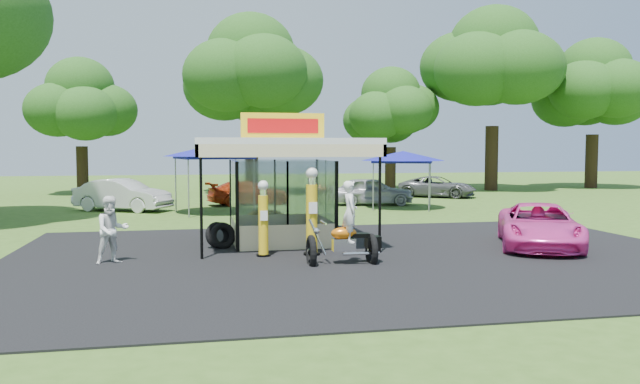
{
  "coord_description": "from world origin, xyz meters",
  "views": [
    {
      "loc": [
        -4.73,
        -14.87,
        3.08
      ],
      "look_at": [
        -0.91,
        4.0,
        1.73
      ],
      "focal_mm": 35.0,
      "sensor_mm": 36.0,
      "label": 1
    }
  ],
  "objects_px": {
    "gas_pump_right": "(312,214)",
    "pink_sedan": "(539,226)",
    "bg_car_c": "(372,191)",
    "tent_east": "(403,156)",
    "bg_car_b": "(249,193)",
    "motorcycle": "(347,231)",
    "gas_pump_left": "(263,221)",
    "bg_car_d": "(438,187)",
    "gas_station_kiosk": "(281,189)",
    "spectator_west": "(112,230)",
    "kiosk_car": "(272,221)",
    "bg_car_a": "(123,195)",
    "tent_west": "(213,151)"
  },
  "relations": [
    {
      "from": "spectator_west",
      "to": "bg_car_b",
      "type": "relative_size",
      "value": 0.41
    },
    {
      "from": "gas_pump_right",
      "to": "kiosk_car",
      "type": "bearing_deg",
      "value": 96.58
    },
    {
      "from": "kiosk_car",
      "to": "bg_car_d",
      "type": "bearing_deg",
      "value": -39.5
    },
    {
      "from": "gas_station_kiosk",
      "to": "tent_east",
      "type": "xyz_separation_m",
      "value": [
        7.76,
        10.58,
        0.89
      ]
    },
    {
      "from": "motorcycle",
      "to": "bg_car_c",
      "type": "xyz_separation_m",
      "value": [
        5.54,
        16.77,
        -0.14
      ]
    },
    {
      "from": "bg_car_a",
      "to": "gas_station_kiosk",
      "type": "bearing_deg",
      "value": -124.37
    },
    {
      "from": "gas_station_kiosk",
      "to": "gas_pump_left",
      "type": "bearing_deg",
      "value": -108.92
    },
    {
      "from": "gas_pump_right",
      "to": "pink_sedan",
      "type": "xyz_separation_m",
      "value": [
        7.18,
        0.07,
        -0.54
      ]
    },
    {
      "from": "kiosk_car",
      "to": "tent_east",
      "type": "height_order",
      "value": "tent_east"
    },
    {
      "from": "bg_car_b",
      "to": "tent_east",
      "type": "bearing_deg",
      "value": -130.03
    },
    {
      "from": "gas_pump_left",
      "to": "bg_car_b",
      "type": "relative_size",
      "value": 0.49
    },
    {
      "from": "motorcycle",
      "to": "tent_east",
      "type": "height_order",
      "value": "tent_east"
    },
    {
      "from": "motorcycle",
      "to": "pink_sedan",
      "type": "bearing_deg",
      "value": 14.71
    },
    {
      "from": "gas_station_kiosk",
      "to": "tent_east",
      "type": "distance_m",
      "value": 13.15
    },
    {
      "from": "gas_station_kiosk",
      "to": "gas_pump_right",
      "type": "bearing_deg",
      "value": -77.76
    },
    {
      "from": "bg_car_a",
      "to": "bg_car_d",
      "type": "xyz_separation_m",
      "value": [
        18.56,
        5.11,
        -0.13
      ]
    },
    {
      "from": "pink_sedan",
      "to": "spectator_west",
      "type": "height_order",
      "value": "spectator_west"
    },
    {
      "from": "gas_station_kiosk",
      "to": "gas_pump_left",
      "type": "relative_size",
      "value": 2.47
    },
    {
      "from": "spectator_west",
      "to": "bg_car_d",
      "type": "xyz_separation_m",
      "value": [
        17.25,
        19.82,
        -0.25
      ]
    },
    {
      "from": "gas_pump_right",
      "to": "bg_car_c",
      "type": "xyz_separation_m",
      "value": [
        6.21,
        15.29,
        -0.46
      ]
    },
    {
      "from": "bg_car_b",
      "to": "tent_east",
      "type": "height_order",
      "value": "tent_east"
    },
    {
      "from": "gas_station_kiosk",
      "to": "spectator_west",
      "type": "distance_m",
      "value": 5.62
    },
    {
      "from": "gas_pump_left",
      "to": "bg_car_d",
      "type": "bearing_deg",
      "value": 56.1
    },
    {
      "from": "gas_pump_left",
      "to": "tent_east",
      "type": "height_order",
      "value": "tent_east"
    },
    {
      "from": "gas_pump_right",
      "to": "pink_sedan",
      "type": "distance_m",
      "value": 7.2
    },
    {
      "from": "bg_car_c",
      "to": "tent_east",
      "type": "height_order",
      "value": "tent_east"
    },
    {
      "from": "gas_pump_left",
      "to": "motorcycle",
      "type": "height_order",
      "value": "motorcycle"
    },
    {
      "from": "bg_car_d",
      "to": "bg_car_b",
      "type": "bearing_deg",
      "value": 138.74
    },
    {
      "from": "motorcycle",
      "to": "kiosk_car",
      "type": "xyz_separation_m",
      "value": [
        -1.21,
        6.19,
        -0.42
      ]
    },
    {
      "from": "spectator_west",
      "to": "bg_car_c",
      "type": "height_order",
      "value": "spectator_west"
    },
    {
      "from": "pink_sedan",
      "to": "tent_west",
      "type": "distance_m",
      "value": 15.99
    },
    {
      "from": "bg_car_c",
      "to": "bg_car_b",
      "type": "bearing_deg",
      "value": 85.2
    },
    {
      "from": "spectator_west",
      "to": "tent_east",
      "type": "height_order",
      "value": "tent_east"
    },
    {
      "from": "bg_car_b",
      "to": "bg_car_c",
      "type": "distance_m",
      "value": 6.72
    },
    {
      "from": "bg_car_a",
      "to": "gas_pump_left",
      "type": "bearing_deg",
      "value": -131.23
    },
    {
      "from": "kiosk_car",
      "to": "spectator_west",
      "type": "height_order",
      "value": "spectator_west"
    },
    {
      "from": "bg_car_c",
      "to": "bg_car_d",
      "type": "xyz_separation_m",
      "value": [
        5.6,
        4.42,
        -0.1
      ]
    },
    {
      "from": "gas_pump_right",
      "to": "spectator_west",
      "type": "distance_m",
      "value": 5.45
    },
    {
      "from": "gas_station_kiosk",
      "to": "spectator_west",
      "type": "bearing_deg",
      "value": -151.78
    },
    {
      "from": "kiosk_car",
      "to": "motorcycle",
      "type": "bearing_deg",
      "value": -168.9
    },
    {
      "from": "spectator_west",
      "to": "bg_car_d",
      "type": "height_order",
      "value": "spectator_west"
    },
    {
      "from": "bg_car_a",
      "to": "motorcycle",
      "type": "bearing_deg",
      "value": -126.77
    },
    {
      "from": "gas_pump_right",
      "to": "kiosk_car",
      "type": "xyz_separation_m",
      "value": [
        -0.54,
        4.71,
        -0.75
      ]
    },
    {
      "from": "gas_pump_right",
      "to": "bg_car_b",
      "type": "bearing_deg",
      "value": 91.21
    },
    {
      "from": "motorcycle",
      "to": "pink_sedan",
      "type": "distance_m",
      "value": 6.7
    },
    {
      "from": "kiosk_car",
      "to": "bg_car_a",
      "type": "distance_m",
      "value": 11.67
    },
    {
      "from": "tent_east",
      "to": "pink_sedan",
      "type": "bearing_deg",
      "value": -90.17
    },
    {
      "from": "pink_sedan",
      "to": "bg_car_b",
      "type": "relative_size",
      "value": 1.1
    },
    {
      "from": "pink_sedan",
      "to": "gas_pump_left",
      "type": "bearing_deg",
      "value": -155.11
    },
    {
      "from": "kiosk_car",
      "to": "spectator_west",
      "type": "bearing_deg",
      "value": 134.63
    }
  ]
}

